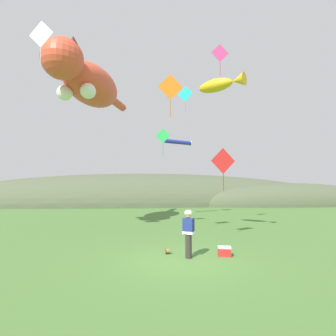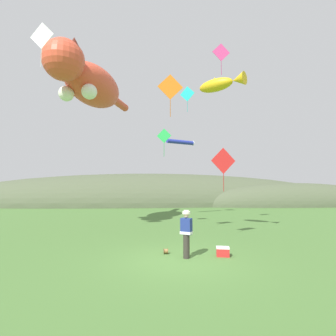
% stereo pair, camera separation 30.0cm
% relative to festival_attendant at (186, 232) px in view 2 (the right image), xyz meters
% --- Properties ---
extents(ground_plane, '(120.00, 120.00, 0.00)m').
position_rel_festival_attendant_xyz_m(ground_plane, '(-0.33, -0.27, -0.95)').
color(ground_plane, '#477033').
extents(distant_hill_ridge, '(63.50, 14.92, 8.82)m').
position_rel_festival_attendant_xyz_m(distant_hill_ridge, '(2.29, 27.61, -0.95)').
color(distant_hill_ridge, '#4C563D').
rests_on(distant_hill_ridge, ground).
extents(festival_attendant, '(0.49, 0.45, 1.77)m').
position_rel_festival_attendant_xyz_m(festival_attendant, '(0.00, 0.00, 0.00)').
color(festival_attendant, '#332D28').
rests_on(festival_attendant, ground).
extents(kite_spool, '(0.17, 0.22, 0.22)m').
position_rel_festival_attendant_xyz_m(kite_spool, '(-0.71, 0.68, -0.84)').
color(kite_spool, olive).
rests_on(kite_spool, ground).
extents(picnic_cooler, '(0.55, 0.43, 0.36)m').
position_rel_festival_attendant_xyz_m(picnic_cooler, '(1.43, 0.12, -0.77)').
color(picnic_cooler, red).
rests_on(picnic_cooler, ground).
extents(kite_giant_cat, '(4.49, 9.75, 3.07)m').
position_rel_festival_attendant_xyz_m(kite_giant_cat, '(-5.26, 7.41, 8.52)').
color(kite_giant_cat, '#E04C33').
extents(kite_fish_windsock, '(2.40, 2.30, 0.80)m').
position_rel_festival_attendant_xyz_m(kite_fish_windsock, '(2.49, 3.54, 7.21)').
color(kite_fish_windsock, gold).
extents(kite_tube_streamer, '(2.63, 1.43, 0.44)m').
position_rel_festival_attendant_xyz_m(kite_tube_streamer, '(1.68, 12.70, 5.55)').
color(kite_tube_streamer, '#2633A5').
extents(kite_diamond_white, '(1.26, 0.46, 2.23)m').
position_rel_festival_attendant_xyz_m(kite_diamond_white, '(-6.55, 2.91, 8.99)').
color(kite_diamond_white, white).
extents(kite_diamond_red, '(1.35, 0.21, 2.26)m').
position_rel_festival_attendant_xyz_m(kite_diamond_red, '(2.49, 3.24, 3.01)').
color(kite_diamond_red, red).
extents(kite_diamond_pink, '(1.16, 0.08, 2.06)m').
position_rel_festival_attendant_xyz_m(kite_diamond_pink, '(3.25, 5.79, 10.15)').
color(kite_diamond_pink, '#E53F8C').
extents(kite_diamond_teal, '(1.11, 0.67, 2.19)m').
position_rel_festival_attendant_xyz_m(kite_diamond_teal, '(2.01, 11.15, 9.33)').
color(kite_diamond_teal, '#19BFBF').
extents(kite_diamond_orange, '(1.34, 0.07, 2.24)m').
position_rel_festival_attendant_xyz_m(kite_diamond_orange, '(-0.25, 3.28, 6.82)').
color(kite_diamond_orange, orange).
extents(kite_diamond_green, '(0.92, 0.28, 1.86)m').
position_rel_festival_attendant_xyz_m(kite_diamond_green, '(-0.26, 7.00, 4.97)').
color(kite_diamond_green, green).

